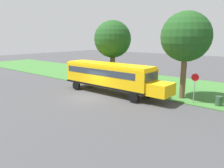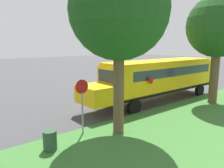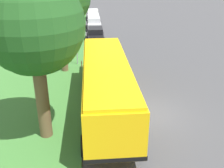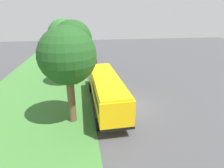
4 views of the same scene
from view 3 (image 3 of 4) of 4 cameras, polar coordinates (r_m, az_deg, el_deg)
The scene contains 8 objects.
ground_plane at distance 15.62m, azimuth 8.60°, elevation -6.34°, with size 120.00×120.00×0.00m, color #424244.
school_bus at distance 14.89m, azimuth -1.29°, elevation 0.69°, with size 2.84×12.42×3.16m.
car_black_nearest at distance 30.44m, azimuth -3.62°, elevation 10.89°, with size 2.02×4.40×1.56m.
car_silver_middle at distance 36.96m, azimuth -3.92°, elevation 13.26°, with size 2.02×4.40×1.56m.
car_white_furthest at distance 44.05m, azimuth -4.14°, elevation 15.02°, with size 2.02×4.40×1.56m.
oak_tree_beside_bus at distance 11.73m, azimuth -16.89°, elevation 11.60°, with size 4.40×4.40×7.85m.
stop_sign at distance 22.66m, azimuth -7.71°, elevation 8.30°, with size 0.08×0.68×2.74m.
trash_bin at distance 24.92m, azimuth -8.82°, elevation 6.61°, with size 0.56×0.56×0.90m, color #2D4C33.
Camera 3 is at (-3.45, -13.04, 7.87)m, focal length 42.00 mm.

